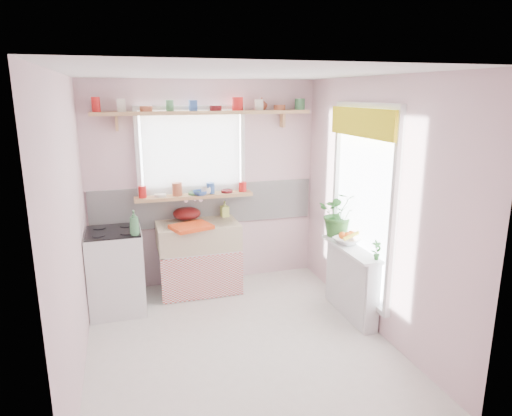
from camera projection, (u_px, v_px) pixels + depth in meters
name	position (u px, v px, depth m)	size (l,w,h in m)	color
room	(275.00, 183.00, 5.06)	(3.20, 3.20, 3.20)	white
sink_unit	(199.00, 257.00, 5.46)	(0.95, 0.65, 1.11)	white
cooker	(116.00, 271.00, 4.96)	(0.58, 0.58, 0.93)	white
radiator_ledge	(351.00, 281.00, 4.86)	(0.22, 0.95, 0.78)	white
windowsill	(194.00, 196.00, 5.46)	(1.40, 0.22, 0.04)	tan
pine_shelf	(205.00, 113.00, 5.25)	(2.52, 0.24, 0.04)	tan
shelf_crockery	(202.00, 106.00, 5.23)	(2.47, 0.11, 0.12)	red
sill_crockery	(193.00, 190.00, 5.44)	(1.35, 0.11, 0.12)	red
dish_tray	(191.00, 227.00, 5.14)	(0.43, 0.32, 0.04)	#E14114
colander	(187.00, 213.00, 5.51)	(0.33, 0.33, 0.15)	#520E0E
jade_plant	(339.00, 213.00, 5.08)	(0.47, 0.41, 0.52)	#316C2B
fruit_bowl	(347.00, 241.00, 4.86)	(0.28, 0.28, 0.07)	silver
herb_pot	(377.00, 250.00, 4.38)	(0.10, 0.07, 0.20)	#2C6B2B
soap_bottle_sink	(225.00, 209.00, 5.63)	(0.09, 0.09, 0.20)	#BBCC5B
sill_cup	(206.00, 191.00, 5.43)	(0.11, 0.11, 0.09)	beige
sill_bowl	(200.00, 193.00, 5.41)	(0.18, 0.18, 0.06)	#3760B4
shelf_vase	(262.00, 104.00, 5.48)	(0.14, 0.14, 0.15)	#A04731
cooker_bottle	(134.00, 223.00, 4.68)	(0.10, 0.10, 0.26)	#40814E
fruit	(348.00, 235.00, 4.86)	(0.20, 0.14, 0.10)	orange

